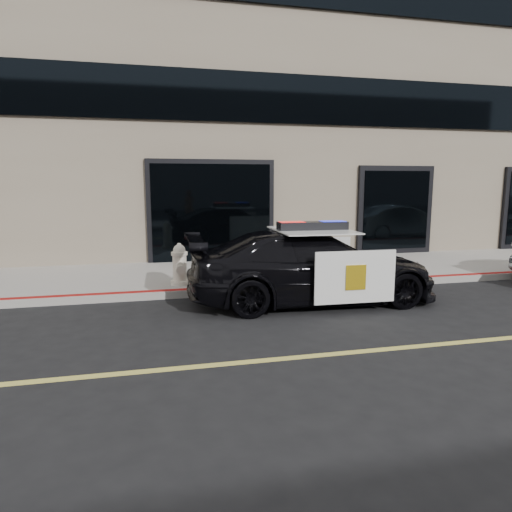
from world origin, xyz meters
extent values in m
plane|color=black|center=(0.00, 0.00, 0.00)|extent=(120.00, 120.00, 0.00)
cube|color=gray|center=(0.00, 5.25, 0.07)|extent=(60.00, 3.50, 0.15)
cube|color=#756856|center=(0.00, 10.50, 6.00)|extent=(60.00, 7.00, 12.00)
imported|color=black|center=(0.29, 2.64, 0.68)|extent=(2.21, 4.83, 1.37)
cube|color=white|center=(0.72, 1.65, 0.66)|extent=(1.46, 0.08, 0.91)
cube|color=white|center=(0.78, 3.61, 0.66)|extent=(1.46, 0.08, 0.91)
cube|color=white|center=(0.29, 2.64, 1.38)|extent=(1.42, 1.68, 0.02)
cube|color=gold|center=(0.71, 1.62, 0.66)|extent=(0.36, 0.02, 0.43)
cube|color=black|center=(0.29, 2.64, 1.46)|extent=(1.32, 0.38, 0.16)
cube|color=red|center=(-0.11, 2.66, 1.47)|extent=(0.46, 0.31, 0.15)
cube|color=#0C19CC|center=(0.69, 2.63, 1.47)|extent=(0.46, 0.31, 0.15)
cylinder|color=silver|center=(-2.09, 4.07, 0.19)|extent=(0.39, 0.39, 0.09)
cylinder|color=silver|center=(-2.09, 4.07, 0.51)|extent=(0.28, 0.28, 0.55)
cylinder|color=silver|center=(-2.09, 4.07, 0.81)|extent=(0.34, 0.34, 0.07)
sphere|color=silver|center=(-2.09, 4.07, 0.87)|extent=(0.25, 0.25, 0.25)
cylinder|color=silver|center=(-2.09, 4.07, 0.98)|extent=(0.08, 0.08, 0.08)
cylinder|color=silver|center=(-2.09, 4.25, 0.59)|extent=(0.14, 0.13, 0.14)
cylinder|color=silver|center=(-2.09, 3.88, 0.59)|extent=(0.14, 0.13, 0.14)
cylinder|color=silver|center=(-2.09, 3.85, 0.51)|extent=(0.19, 0.15, 0.19)
camera|label=1|loc=(-2.70, -5.37, 2.25)|focal=32.00mm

